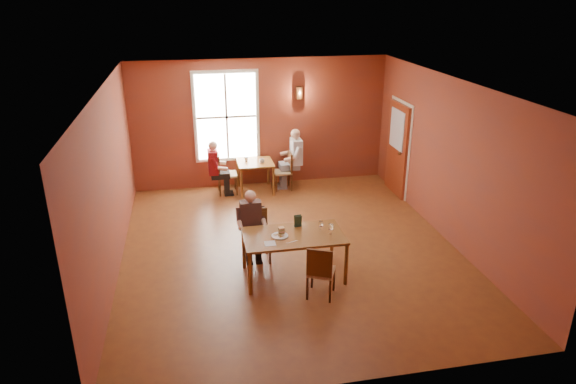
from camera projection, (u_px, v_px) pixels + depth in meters
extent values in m
cube|color=brown|center=(290.00, 249.00, 9.42)|extent=(6.00, 7.00, 0.01)
cube|color=brown|center=(261.00, 123.00, 12.05)|extent=(6.00, 0.04, 3.00)
cube|color=brown|center=(353.00, 276.00, 5.68)|extent=(6.00, 0.04, 3.00)
cube|color=brown|center=(109.00, 184.00, 8.33)|extent=(0.04, 7.00, 3.00)
cube|color=brown|center=(450.00, 161.00, 9.41)|extent=(0.04, 7.00, 3.00)
cube|color=white|center=(290.00, 85.00, 8.31)|extent=(6.00, 7.00, 0.04)
cube|color=white|center=(226.00, 117.00, 11.79)|extent=(1.36, 0.10, 1.96)
cube|color=maroon|center=(397.00, 149.00, 11.66)|extent=(0.12, 1.04, 2.10)
cylinder|color=brown|center=(299.00, 93.00, 11.87)|extent=(0.16, 0.16, 0.28)
cylinder|color=silver|center=(280.00, 235.00, 8.21)|extent=(0.35, 0.35, 0.03)
cube|color=#D6B372|center=(281.00, 231.00, 8.26)|extent=(0.10, 0.09, 0.11)
cube|color=#223D2B|center=(298.00, 221.00, 8.51)|extent=(0.13, 0.08, 0.21)
cube|color=silver|center=(292.00, 242.00, 8.03)|extent=(0.20, 0.07, 0.00)
cube|color=white|center=(270.00, 243.00, 7.98)|extent=(0.18, 0.18, 0.01)
imported|color=white|center=(262.00, 161.00, 11.76)|extent=(0.13, 0.13, 0.10)
imported|color=white|center=(246.00, 159.00, 11.90)|extent=(0.11, 0.11, 0.09)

